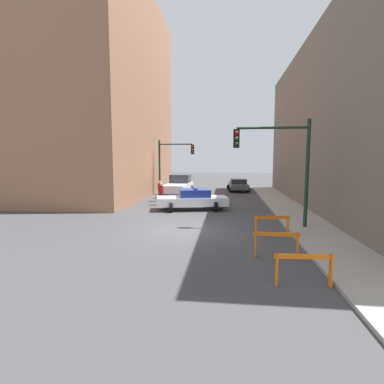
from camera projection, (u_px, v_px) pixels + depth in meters
ground_plane at (183, 230)px, 14.41m from camera, size 120.00×120.00×0.00m
sidewalk_right at (317, 233)px, 13.69m from camera, size 2.40×44.00×0.12m
building_corner_left at (80, 96)px, 28.57m from camera, size 14.00×20.00×18.69m
traffic_light_near at (283, 157)px, 14.45m from camera, size 3.64×0.35×5.20m
traffic_light_far at (171, 159)px, 28.60m from camera, size 3.44×0.35×5.20m
police_car at (193, 199)px, 20.16m from camera, size 4.98×2.96×1.52m
white_truck at (179, 185)px, 28.40m from camera, size 2.81×5.49×1.90m
parked_car_near at (238, 185)px, 31.69m from camera, size 2.45×4.40×1.31m
pedestrian_crossing at (161, 194)px, 22.20m from camera, size 0.44×0.44×1.66m
pedestrian_corner at (160, 191)px, 24.19m from camera, size 0.49×0.49×1.66m
barrier_front at (304, 264)px, 8.07m from camera, size 1.60×0.26×0.90m
barrier_mid at (276, 240)px, 10.42m from camera, size 1.60×0.17×0.90m
barrier_back at (272, 222)px, 13.40m from camera, size 1.59×0.40×0.90m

